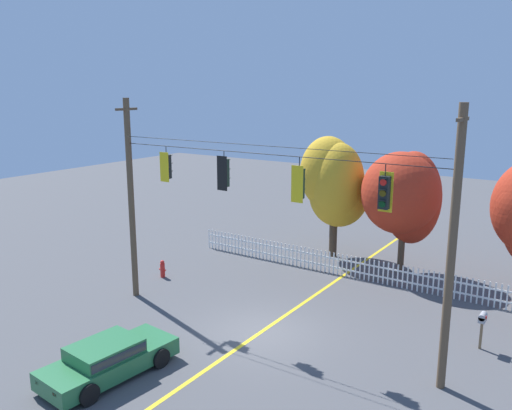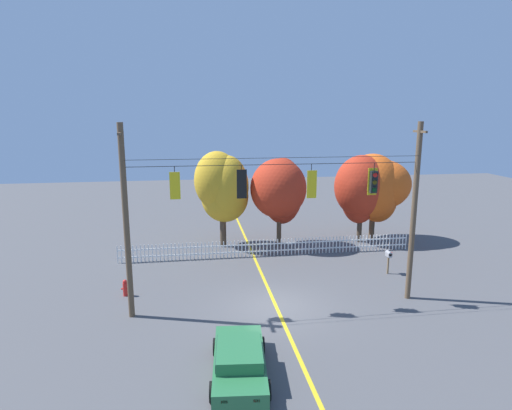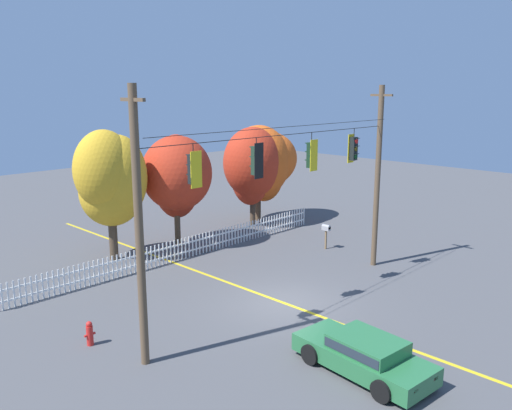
{
  "view_description": "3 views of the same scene",
  "coord_description": "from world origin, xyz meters",
  "px_view_note": "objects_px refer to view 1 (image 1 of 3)",
  "views": [
    {
      "loc": [
        9.76,
        -14.87,
        8.74
      ],
      "look_at": [
        -1.1,
        1.35,
        4.41
      ],
      "focal_mm": 36.87,
      "sensor_mm": 36.0,
      "label": 1
    },
    {
      "loc": [
        -3.68,
        -18.19,
        8.73
      ],
      "look_at": [
        -0.81,
        0.86,
        4.64
      ],
      "focal_mm": 30.32,
      "sensor_mm": 36.0,
      "label": 2
    },
    {
      "loc": [
        -14.77,
        -12.8,
        8.26
      ],
      "look_at": [
        -0.7,
        0.86,
        3.93
      ],
      "focal_mm": 37.28,
      "sensor_mm": 36.0,
      "label": 3
    }
  ],
  "objects_px": {
    "autumn_maple_mid": "(405,194)",
    "roadside_mailbox": "(482,320)",
    "traffic_signal_northbound_primary": "(166,167)",
    "traffic_signal_westbound_side": "(384,192)",
    "traffic_signal_eastbound_side": "(299,184)",
    "parked_car": "(108,358)",
    "traffic_signal_southbound_primary": "(224,173)",
    "autumn_maple_near_fence": "(335,184)",
    "fire_hydrant": "(163,269)"
  },
  "relations": [
    {
      "from": "parked_car",
      "to": "traffic_signal_northbound_primary",
      "type": "bearing_deg",
      "value": 112.38
    },
    {
      "from": "fire_hydrant",
      "to": "roadside_mailbox",
      "type": "distance_m",
      "value": 14.04
    },
    {
      "from": "traffic_signal_northbound_primary",
      "to": "traffic_signal_southbound_primary",
      "type": "relative_size",
      "value": 0.97
    },
    {
      "from": "traffic_signal_eastbound_side",
      "to": "parked_car",
      "type": "height_order",
      "value": "traffic_signal_eastbound_side"
    },
    {
      "from": "autumn_maple_mid",
      "to": "roadside_mailbox",
      "type": "height_order",
      "value": "autumn_maple_mid"
    },
    {
      "from": "traffic_signal_southbound_primary",
      "to": "roadside_mailbox",
      "type": "relative_size",
      "value": 1.08
    },
    {
      "from": "autumn_maple_near_fence",
      "to": "traffic_signal_northbound_primary",
      "type": "bearing_deg",
      "value": -105.87
    },
    {
      "from": "fire_hydrant",
      "to": "parked_car",
      "type": "bearing_deg",
      "value": -57.13
    },
    {
      "from": "traffic_signal_eastbound_side",
      "to": "autumn_maple_mid",
      "type": "bearing_deg",
      "value": 86.62
    },
    {
      "from": "traffic_signal_southbound_primary",
      "to": "autumn_maple_mid",
      "type": "height_order",
      "value": "traffic_signal_southbound_primary"
    },
    {
      "from": "traffic_signal_westbound_side",
      "to": "traffic_signal_northbound_primary",
      "type": "bearing_deg",
      "value": -179.88
    },
    {
      "from": "traffic_signal_eastbound_side",
      "to": "traffic_signal_westbound_side",
      "type": "height_order",
      "value": "same"
    },
    {
      "from": "traffic_signal_northbound_primary",
      "to": "traffic_signal_westbound_side",
      "type": "xyz_separation_m",
      "value": [
        8.78,
        0.02,
        -0.07
      ]
    },
    {
      "from": "traffic_signal_eastbound_side",
      "to": "traffic_signal_northbound_primary",
      "type": "bearing_deg",
      "value": 179.99
    },
    {
      "from": "roadside_mailbox",
      "to": "parked_car",
      "type": "bearing_deg",
      "value": -138.02
    },
    {
      "from": "traffic_signal_southbound_primary",
      "to": "roadside_mailbox",
      "type": "bearing_deg",
      "value": 20.56
    },
    {
      "from": "traffic_signal_westbound_side",
      "to": "autumn_maple_near_fence",
      "type": "bearing_deg",
      "value": 122.63
    },
    {
      "from": "traffic_signal_eastbound_side",
      "to": "autumn_maple_near_fence",
      "type": "relative_size",
      "value": 0.23
    },
    {
      "from": "autumn_maple_near_fence",
      "to": "autumn_maple_mid",
      "type": "relative_size",
      "value": 1.09
    },
    {
      "from": "fire_hydrant",
      "to": "traffic_signal_eastbound_side",
      "type": "bearing_deg",
      "value": -14.98
    },
    {
      "from": "traffic_signal_westbound_side",
      "to": "autumn_maple_mid",
      "type": "bearing_deg",
      "value": 104.13
    },
    {
      "from": "roadside_mailbox",
      "to": "autumn_maple_mid",
      "type": "bearing_deg",
      "value": 128.44
    },
    {
      "from": "parked_car",
      "to": "autumn_maple_near_fence",
      "type": "bearing_deg",
      "value": 87.64
    },
    {
      "from": "autumn_maple_near_fence",
      "to": "parked_car",
      "type": "height_order",
      "value": "autumn_maple_near_fence"
    },
    {
      "from": "traffic_signal_southbound_primary",
      "to": "autumn_maple_near_fence",
      "type": "xyz_separation_m",
      "value": [
        -0.1,
        9.51,
        -1.83
      ]
    },
    {
      "from": "parked_car",
      "to": "fire_hydrant",
      "type": "relative_size",
      "value": 5.27
    },
    {
      "from": "traffic_signal_northbound_primary",
      "to": "autumn_maple_near_fence",
      "type": "xyz_separation_m",
      "value": [
        2.7,
        9.51,
        -1.83
      ]
    },
    {
      "from": "fire_hydrant",
      "to": "roadside_mailbox",
      "type": "xyz_separation_m",
      "value": [
        14.0,
        0.9,
        0.66
      ]
    },
    {
      "from": "traffic_signal_northbound_primary",
      "to": "autumn_maple_mid",
      "type": "bearing_deg",
      "value": 55.46
    },
    {
      "from": "traffic_signal_northbound_primary",
      "to": "fire_hydrant",
      "type": "relative_size",
      "value": 1.65
    },
    {
      "from": "traffic_signal_southbound_primary",
      "to": "parked_car",
      "type": "xyz_separation_m",
      "value": [
        -0.7,
        -5.1,
        -5.19
      ]
    },
    {
      "from": "autumn_maple_near_fence",
      "to": "roadside_mailbox",
      "type": "xyz_separation_m",
      "value": [
        8.62,
        -6.32,
        -2.89
      ]
    },
    {
      "from": "autumn_maple_near_fence",
      "to": "parked_car",
      "type": "relative_size",
      "value": 1.45
    },
    {
      "from": "traffic_signal_southbound_primary",
      "to": "autumn_maple_mid",
      "type": "distance_m",
      "value": 10.21
    },
    {
      "from": "traffic_signal_northbound_primary",
      "to": "traffic_signal_eastbound_side",
      "type": "distance_m",
      "value": 5.88
    },
    {
      "from": "traffic_signal_southbound_primary",
      "to": "autumn_maple_mid",
      "type": "relative_size",
      "value": 0.24
    },
    {
      "from": "autumn_maple_near_fence",
      "to": "parked_car",
      "type": "xyz_separation_m",
      "value": [
        -0.6,
        -14.62,
        -3.36
      ]
    },
    {
      "from": "traffic_signal_westbound_side",
      "to": "autumn_maple_mid",
      "type": "distance_m",
      "value": 9.8
    },
    {
      "from": "traffic_signal_westbound_side",
      "to": "parked_car",
      "type": "bearing_deg",
      "value": -142.52
    },
    {
      "from": "traffic_signal_northbound_primary",
      "to": "parked_car",
      "type": "bearing_deg",
      "value": -67.62
    },
    {
      "from": "traffic_signal_northbound_primary",
      "to": "fire_hydrant",
      "type": "bearing_deg",
      "value": 139.45
    },
    {
      "from": "traffic_signal_southbound_primary",
      "to": "autumn_maple_mid",
      "type": "bearing_deg",
      "value": 68.78
    },
    {
      "from": "parked_car",
      "to": "traffic_signal_eastbound_side",
      "type": "bearing_deg",
      "value": 53.46
    },
    {
      "from": "traffic_signal_southbound_primary",
      "to": "fire_hydrant",
      "type": "bearing_deg",
      "value": 157.33
    },
    {
      "from": "roadside_mailbox",
      "to": "traffic_signal_westbound_side",
      "type": "bearing_deg",
      "value": -128.66
    },
    {
      "from": "traffic_signal_eastbound_side",
      "to": "fire_hydrant",
      "type": "bearing_deg",
      "value": 165.02
    },
    {
      "from": "autumn_maple_mid",
      "to": "parked_car",
      "type": "bearing_deg",
      "value": -106.69
    },
    {
      "from": "parked_car",
      "to": "traffic_signal_westbound_side",
      "type": "bearing_deg",
      "value": 37.48
    },
    {
      "from": "traffic_signal_eastbound_side",
      "to": "autumn_maple_mid",
      "type": "xyz_separation_m",
      "value": [
        0.55,
        9.35,
        -1.82
      ]
    },
    {
      "from": "traffic_signal_westbound_side",
      "to": "traffic_signal_eastbound_side",
      "type": "bearing_deg",
      "value": -179.61
    }
  ]
}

